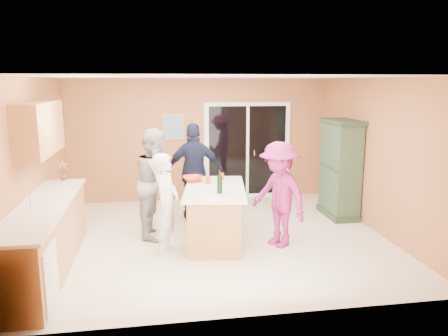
{
  "coord_description": "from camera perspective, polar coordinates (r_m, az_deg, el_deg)",
  "views": [
    {
      "loc": [
        -0.96,
        -6.78,
        2.53
      ],
      "look_at": [
        0.15,
        0.1,
        1.15
      ],
      "focal_mm": 35.0,
      "sensor_mm": 36.0,
      "label": 1
    }
  ],
  "objects": [
    {
      "name": "green_hutch",
      "position": [
        8.51,
        14.93,
        -0.23
      ],
      "size": [
        0.53,
        1.0,
        1.84
      ],
      "color": "#233926",
      "rests_on": "floor"
    },
    {
      "name": "woman_white",
      "position": [
        6.49,
        -7.57,
        -4.71
      ],
      "size": [
        0.54,
        0.65,
        1.52
      ],
      "primitive_type": "imported",
      "rotation": [
        0.0,
        0.0,
        1.21
      ],
      "color": "silver",
      "rests_on": "floor"
    },
    {
      "name": "framed_picture",
      "position": [
        9.31,
        -6.63,
        5.39
      ],
      "size": [
        0.46,
        0.04,
        0.56
      ],
      "color": "tan",
      "rests_on": "wall_back"
    },
    {
      "name": "wine_bottle",
      "position": [
        6.48,
        -0.57,
        -2.16
      ],
      "size": [
        0.08,
        0.08,
        0.35
      ],
      "rotation": [
        0.0,
        0.0,
        -0.3
      ],
      "color": "black",
      "rests_on": "kitchen_island"
    },
    {
      "name": "sliding_door",
      "position": [
        9.57,
        3.06,
        2.29
      ],
      "size": [
        1.9,
        0.07,
        2.1
      ],
      "color": "white",
      "rests_on": "floor"
    },
    {
      "name": "upper_cabinets",
      "position": [
        6.8,
        -22.94,
        4.8
      ],
      "size": [
        0.35,
        1.6,
        0.75
      ],
      "primitive_type": "cube",
      "color": "#BC8149",
      "rests_on": "wall_left"
    },
    {
      "name": "wall_right",
      "position": [
        7.82,
        19.28,
        1.53
      ],
      "size": [
        0.1,
        5.0,
        2.6
      ],
      "primitive_type": "cube",
      "color": "#C27F50",
      "rests_on": "ground"
    },
    {
      "name": "wall_left",
      "position": [
        7.11,
        -23.59,
        0.31
      ],
      "size": [
        0.1,
        5.0,
        2.6
      ],
      "primitive_type": "cube",
      "color": "#C27F50",
      "rests_on": "ground"
    },
    {
      "name": "woman_grey",
      "position": [
        7.29,
        -8.8,
        -1.87
      ],
      "size": [
        0.79,
        0.96,
        1.8
      ],
      "primitive_type": "imported",
      "rotation": [
        0.0,
        0.0,
        1.43
      ],
      "color": "#9A9A9C",
      "rests_on": "floor"
    },
    {
      "name": "woman_magenta",
      "position": [
        6.78,
        7.18,
        -3.48
      ],
      "size": [
        1.04,
        1.22,
        1.64
      ],
      "primitive_type": "imported",
      "rotation": [
        0.0,
        0.0,
        -1.07
      ],
      "color": "#952066",
      "rests_on": "floor"
    },
    {
      "name": "ceiling",
      "position": [
        6.84,
        -1.13,
        11.79
      ],
      "size": [
        5.5,
        5.0,
        0.1
      ],
      "primitive_type": "cube",
      "color": "white",
      "rests_on": "wall_back"
    },
    {
      "name": "kitchen_island",
      "position": [
        6.99,
        -1.2,
        -6.36
      ],
      "size": [
        1.17,
        1.82,
        0.9
      ],
      "rotation": [
        0.0,
        0.0,
        -0.15
      ],
      "color": "#BC8149",
      "rests_on": "floor"
    },
    {
      "name": "woman_navy",
      "position": [
        8.08,
        -3.85,
        -0.48
      ],
      "size": [
        1.06,
        0.47,
        1.79
      ],
      "primitive_type": "imported",
      "rotation": [
        0.0,
        0.0,
        3.11
      ],
      "color": "black",
      "rests_on": "floor"
    },
    {
      "name": "white_plate",
      "position": [
        6.24,
        -1.15,
        -3.89
      ],
      "size": [
        0.3,
        0.3,
        0.02
      ],
      "primitive_type": "cylinder",
      "rotation": [
        0.0,
        0.0,
        0.33
      ],
      "color": "white",
      "rests_on": "kitchen_island"
    },
    {
      "name": "left_cabinet_run",
      "position": [
        6.27,
        -22.63,
        -8.95
      ],
      "size": [
        0.65,
        3.05,
        1.24
      ],
      "color": "#BC8149",
      "rests_on": "floor"
    },
    {
      "name": "floor",
      "position": [
        7.3,
        -1.05,
        -9.09
      ],
      "size": [
        5.5,
        5.5,
        0.0
      ],
      "primitive_type": "plane",
      "color": "silver",
      "rests_on": "ground"
    },
    {
      "name": "wall_back",
      "position": [
        9.41,
        -3.24,
        3.67
      ],
      "size": [
        5.5,
        0.1,
        2.6
      ],
      "primitive_type": "cube",
      "color": "#C27F50",
      "rests_on": "ground"
    },
    {
      "name": "wall_front",
      "position": [
        4.55,
        3.37,
        -4.48
      ],
      "size": [
        5.5,
        0.1,
        2.6
      ],
      "primitive_type": "cube",
      "color": "#C27F50",
      "rests_on": "ground"
    },
    {
      "name": "tulip_vase",
      "position": [
        7.58,
        -20.33,
        -0.3
      ],
      "size": [
        0.21,
        0.18,
        0.34
      ],
      "primitive_type": "imported",
      "rotation": [
        0.0,
        0.0,
        0.37
      ],
      "color": "red",
      "rests_on": "left_cabinet_run"
    },
    {
      "name": "tumbler_far",
      "position": [
        7.12,
        -2.12,
        -1.55
      ],
      "size": [
        0.09,
        0.09,
        0.13
      ],
      "primitive_type": "cylinder",
      "rotation": [
        0.0,
        0.0,
        0.06
      ],
      "color": "red",
      "rests_on": "kitchen_island"
    },
    {
      "name": "serving_bowl",
      "position": [
        7.3,
        -4.08,
        -1.41
      ],
      "size": [
        0.38,
        0.38,
        0.08
      ],
      "primitive_type": "imported",
      "rotation": [
        0.0,
        0.0,
        0.13
      ],
      "color": "red",
      "rests_on": "kitchen_island"
    },
    {
      "name": "tumbler_near",
      "position": [
        7.41,
        -0.31,
        -1.09
      ],
      "size": [
        0.1,
        0.1,
        0.11
      ],
      "primitive_type": "cylinder",
      "rotation": [
        0.0,
        0.0,
        0.33
      ],
      "color": "red",
      "rests_on": "kitchen_island"
    }
  ]
}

